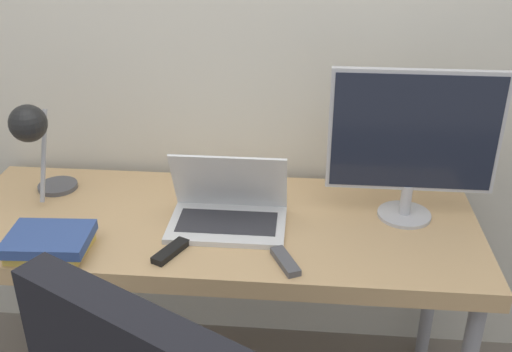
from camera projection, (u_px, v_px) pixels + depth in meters
The scene contains 9 objects.
wall_back at pixel (227, 27), 2.06m from camera, with size 8.00×0.05×2.60m.
desk at pixel (216, 236), 1.98m from camera, with size 1.71×0.65×0.76m.
laptop at pixel (228, 210), 1.91m from camera, with size 0.37×0.24×0.24m.
monitor at pixel (414, 139), 1.85m from camera, with size 0.53×0.17×0.50m.
desk_lamp at pixel (33, 135), 1.94m from camera, with size 0.14×0.26×0.36m.
book_stack at pixel (49, 243), 1.77m from camera, with size 0.25×0.20×0.06m.
tv_remote at pixel (285, 261), 1.72m from camera, with size 0.10×0.14×0.02m.
media_remote at pixel (171, 251), 1.77m from camera, with size 0.10×0.14×0.02m.
game_controller at pixel (53, 241), 1.80m from camera, with size 0.13×0.10×0.04m.
Camera 1 is at (0.28, -1.34, 1.76)m, focal length 42.00 mm.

